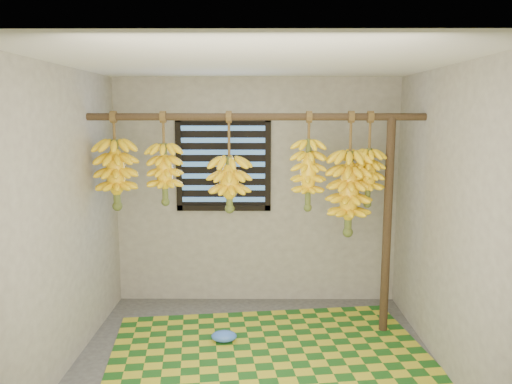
{
  "coord_description": "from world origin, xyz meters",
  "views": [
    {
      "loc": [
        0.03,
        -3.76,
        2.04
      ],
      "look_at": [
        0.0,
        0.55,
        1.35
      ],
      "focal_mm": 35.0,
      "sensor_mm": 36.0,
      "label": 1
    }
  ],
  "objects_px": {
    "plastic_bag": "(224,336)",
    "banana_bunch_e": "(349,193)",
    "woven_mat": "(272,363)",
    "banana_bunch_b": "(165,174)",
    "banana_bunch_d": "(308,175)",
    "support_post": "(387,227)",
    "banana_bunch_f": "(368,177)",
    "banana_bunch_c": "(229,184)",
    "banana_bunch_a": "(116,174)"
  },
  "relations": [
    {
      "from": "banana_bunch_f",
      "to": "plastic_bag",
      "type": "bearing_deg",
      "value": -168.75
    },
    {
      "from": "banana_bunch_d",
      "to": "banana_bunch_b",
      "type": "bearing_deg",
      "value": 180.0
    },
    {
      "from": "support_post",
      "to": "woven_mat",
      "type": "relative_size",
      "value": 0.75
    },
    {
      "from": "plastic_bag",
      "to": "banana_bunch_d",
      "type": "height_order",
      "value": "banana_bunch_d"
    },
    {
      "from": "woven_mat",
      "to": "plastic_bag",
      "type": "height_order",
      "value": "plastic_bag"
    },
    {
      "from": "banana_bunch_a",
      "to": "plastic_bag",
      "type": "bearing_deg",
      "value": -14.75
    },
    {
      "from": "support_post",
      "to": "banana_bunch_f",
      "type": "height_order",
      "value": "banana_bunch_f"
    },
    {
      "from": "plastic_bag",
      "to": "banana_bunch_f",
      "type": "height_order",
      "value": "banana_bunch_f"
    },
    {
      "from": "support_post",
      "to": "banana_bunch_b",
      "type": "xyz_separation_m",
      "value": [
        -2.02,
        0.0,
        0.49
      ]
    },
    {
      "from": "woven_mat",
      "to": "banana_bunch_c",
      "type": "xyz_separation_m",
      "value": [
        -0.38,
        0.64,
        1.4
      ]
    },
    {
      "from": "banana_bunch_e",
      "to": "banana_bunch_f",
      "type": "bearing_deg",
      "value": -0.0
    },
    {
      "from": "banana_bunch_d",
      "to": "support_post",
      "type": "bearing_deg",
      "value": 0.0
    },
    {
      "from": "banana_bunch_b",
      "to": "banana_bunch_e",
      "type": "height_order",
      "value": "same"
    },
    {
      "from": "support_post",
      "to": "banana_bunch_f",
      "type": "xyz_separation_m",
      "value": [
        -0.19,
        -0.0,
        0.46
      ]
    },
    {
      "from": "banana_bunch_e",
      "to": "banana_bunch_d",
      "type": "bearing_deg",
      "value": 180.0
    },
    {
      "from": "woven_mat",
      "to": "banana_bunch_c",
      "type": "height_order",
      "value": "banana_bunch_c"
    },
    {
      "from": "banana_bunch_c",
      "to": "plastic_bag",
      "type": "bearing_deg",
      "value": -99.72
    },
    {
      "from": "banana_bunch_b",
      "to": "banana_bunch_c",
      "type": "distance_m",
      "value": 0.59
    },
    {
      "from": "banana_bunch_b",
      "to": "banana_bunch_d",
      "type": "height_order",
      "value": "same"
    },
    {
      "from": "plastic_bag",
      "to": "banana_bunch_a",
      "type": "bearing_deg",
      "value": 165.25
    },
    {
      "from": "banana_bunch_b",
      "to": "banana_bunch_d",
      "type": "distance_m",
      "value": 1.29
    },
    {
      "from": "plastic_bag",
      "to": "banana_bunch_c",
      "type": "height_order",
      "value": "banana_bunch_c"
    },
    {
      "from": "woven_mat",
      "to": "banana_bunch_c",
      "type": "relative_size",
      "value": 2.99
    },
    {
      "from": "woven_mat",
      "to": "plastic_bag",
      "type": "xyz_separation_m",
      "value": [
        -0.42,
        0.38,
        0.05
      ]
    },
    {
      "from": "woven_mat",
      "to": "banana_bunch_a",
      "type": "xyz_separation_m",
      "value": [
        -1.4,
        0.64,
        1.48
      ]
    },
    {
      "from": "plastic_bag",
      "to": "banana_bunch_e",
      "type": "distance_m",
      "value": 1.71
    },
    {
      "from": "woven_mat",
      "to": "plastic_bag",
      "type": "relative_size",
      "value": 11.51
    },
    {
      "from": "banana_bunch_a",
      "to": "support_post",
      "type": "bearing_deg",
      "value": 0.0
    },
    {
      "from": "banana_bunch_c",
      "to": "banana_bunch_e",
      "type": "height_order",
      "value": "same"
    },
    {
      "from": "plastic_bag",
      "to": "banana_bunch_d",
      "type": "relative_size",
      "value": 0.26
    },
    {
      "from": "woven_mat",
      "to": "banana_bunch_b",
      "type": "bearing_deg",
      "value": 146.43
    },
    {
      "from": "banana_bunch_f",
      "to": "banana_bunch_a",
      "type": "bearing_deg",
      "value": 180.0
    },
    {
      "from": "banana_bunch_d",
      "to": "banana_bunch_e",
      "type": "xyz_separation_m",
      "value": [
        0.37,
        0.0,
        -0.17
      ]
    },
    {
      "from": "plastic_bag",
      "to": "banana_bunch_c",
      "type": "relative_size",
      "value": 0.26
    },
    {
      "from": "support_post",
      "to": "banana_bunch_b",
      "type": "relative_size",
      "value": 2.39
    },
    {
      "from": "banana_bunch_d",
      "to": "banana_bunch_e",
      "type": "distance_m",
      "value": 0.41
    },
    {
      "from": "banana_bunch_f",
      "to": "woven_mat",
      "type": "bearing_deg",
      "value": -143.76
    },
    {
      "from": "woven_mat",
      "to": "support_post",
      "type": "bearing_deg",
      "value": 31.06
    },
    {
      "from": "banana_bunch_a",
      "to": "banana_bunch_c",
      "type": "bearing_deg",
      "value": 0.0
    },
    {
      "from": "banana_bunch_d",
      "to": "banana_bunch_f",
      "type": "xyz_separation_m",
      "value": [
        0.54,
        -0.0,
        -0.02
      ]
    },
    {
      "from": "support_post",
      "to": "plastic_bag",
      "type": "distance_m",
      "value": 1.78
    },
    {
      "from": "banana_bunch_a",
      "to": "banana_bunch_d",
      "type": "height_order",
      "value": "same"
    },
    {
      "from": "plastic_bag",
      "to": "banana_bunch_f",
      "type": "bearing_deg",
      "value": 11.25
    },
    {
      "from": "banana_bunch_a",
      "to": "banana_bunch_e",
      "type": "xyz_separation_m",
      "value": [
        2.11,
        0.0,
        -0.17
      ]
    },
    {
      "from": "plastic_bag",
      "to": "banana_bunch_e",
      "type": "height_order",
      "value": "banana_bunch_e"
    },
    {
      "from": "plastic_bag",
      "to": "banana_bunch_e",
      "type": "relative_size",
      "value": 0.21
    },
    {
      "from": "banana_bunch_d",
      "to": "banana_bunch_c",
      "type": "bearing_deg",
      "value": 180.0
    },
    {
      "from": "plastic_bag",
      "to": "banana_bunch_f",
      "type": "xyz_separation_m",
      "value": [
        1.3,
        0.26,
        1.4
      ]
    },
    {
      "from": "banana_bunch_a",
      "to": "banana_bunch_b",
      "type": "xyz_separation_m",
      "value": [
        0.44,
        0.0,
        0.0
      ]
    },
    {
      "from": "banana_bunch_b",
      "to": "banana_bunch_c",
      "type": "relative_size",
      "value": 0.93
    }
  ]
}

